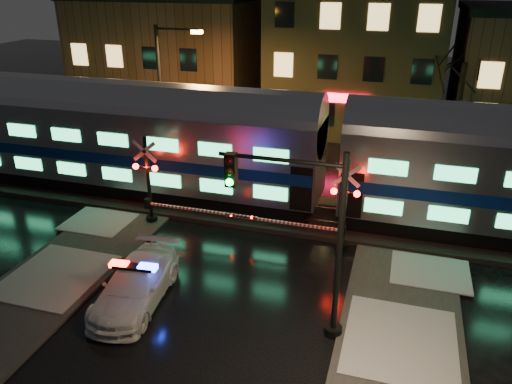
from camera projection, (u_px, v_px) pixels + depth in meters
ground at (238, 265)px, 20.38m from camera, size 120.00×120.00×0.00m
ballast at (270, 211)px, 24.71m from camera, size 90.00×4.20×0.24m
building_left at (173, 57)px, 41.25m from camera, size 14.00×10.00×9.00m
building_mid at (359, 48)px, 37.23m from camera, size 12.00×11.00×11.50m
train at (333, 154)px, 22.62m from camera, size 51.00×3.12×5.92m
police_car at (136, 285)px, 17.84m from camera, size 2.50×5.10×1.59m
crossing_signal_right at (335, 214)px, 20.78m from camera, size 5.83×0.66×4.13m
crossing_signal_left at (155, 190)px, 22.95m from camera, size 6.02×0.67×4.26m
traffic_light at (307, 241)px, 15.34m from camera, size 4.11×0.72×6.36m
streetlight at (165, 90)px, 28.24m from camera, size 2.80×0.29×8.37m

